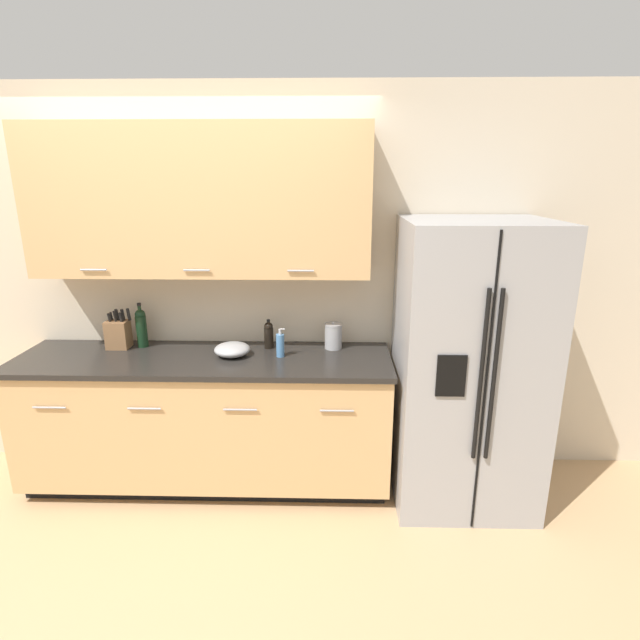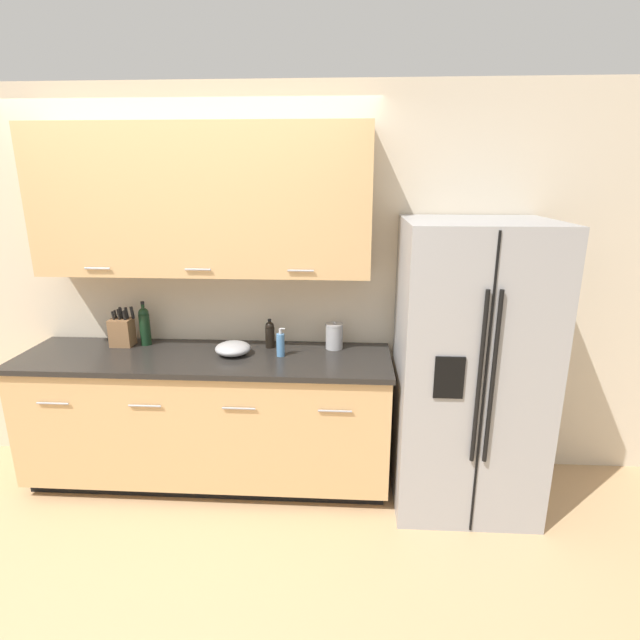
{
  "view_description": "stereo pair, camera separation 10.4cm",
  "coord_description": "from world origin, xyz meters",
  "views": [
    {
      "loc": [
        0.96,
        -2.11,
        2.04
      ],
      "look_at": [
        0.88,
        0.88,
        1.16
      ],
      "focal_mm": 28.0,
      "sensor_mm": 36.0,
      "label": 1
    },
    {
      "loc": [
        1.06,
        -2.11,
        2.04
      ],
      "look_at": [
        0.88,
        0.88,
        1.16
      ],
      "focal_mm": 28.0,
      "sensor_mm": 36.0,
      "label": 2
    }
  ],
  "objects": [
    {
      "name": "ground_plane",
      "position": [
        0.0,
        0.0,
        0.0
      ],
      "size": [
        14.0,
        14.0,
        0.0
      ],
      "primitive_type": "plane",
      "color": "tan"
    },
    {
      "name": "counter_unit",
      "position": [
        0.13,
        0.88,
        0.46
      ],
      "size": [
        2.41,
        0.64,
        0.91
      ],
      "color": "black",
      "rests_on": "ground_plane"
    },
    {
      "name": "wall_back",
      "position": [
        0.04,
        1.16,
        1.49
      ],
      "size": [
        10.0,
        0.39,
        2.6
      ],
      "color": "beige",
      "rests_on": "ground_plane"
    },
    {
      "name": "refrigerator",
      "position": [
        1.8,
        0.81,
        0.9
      ],
      "size": [
        0.86,
        0.79,
        1.79
      ],
      "color": "#9E9EA0",
      "rests_on": "ground_plane"
    },
    {
      "name": "knife_block",
      "position": [
        -0.47,
        1.03,
        1.01
      ],
      "size": [
        0.16,
        0.12,
        0.27
      ],
      "color": "olive",
      "rests_on": "counter_unit"
    },
    {
      "name": "steel_canister",
      "position": [
        0.97,
        1.06,
        1.0
      ],
      "size": [
        0.12,
        0.12,
        0.19
      ],
      "color": "#A3A3A5",
      "rests_on": "counter_unit"
    },
    {
      "name": "soap_dispenser",
      "position": [
        0.63,
        0.89,
        0.99
      ],
      "size": [
        0.06,
        0.05,
        0.19
      ],
      "color": "#4C7FB2",
      "rests_on": "counter_unit"
    },
    {
      "name": "mixing_bowl",
      "position": [
        0.32,
        0.9,
        0.96
      ],
      "size": [
        0.23,
        0.23,
        0.08
      ],
      "color": "#A3A3A5",
      "rests_on": "counter_unit"
    },
    {
      "name": "wine_bottle",
      "position": [
        -0.32,
        1.06,
        1.05
      ],
      "size": [
        0.07,
        0.07,
        0.3
      ],
      "color": "black",
      "rests_on": "counter_unit"
    },
    {
      "name": "oil_bottle",
      "position": [
        0.54,
        1.05,
        1.01
      ],
      "size": [
        0.06,
        0.06,
        0.2
      ],
      "color": "black",
      "rests_on": "counter_unit"
    }
  ]
}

